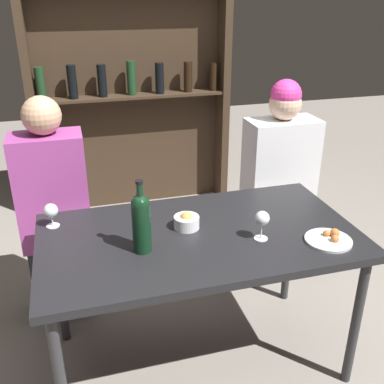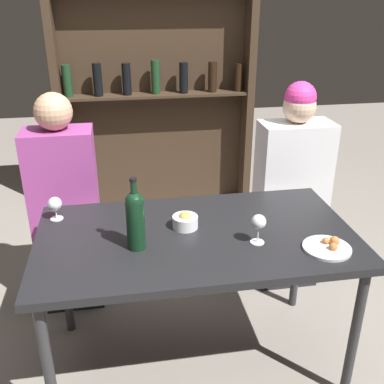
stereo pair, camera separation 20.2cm
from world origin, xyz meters
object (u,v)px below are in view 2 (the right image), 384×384
at_px(seated_person_right, 291,194).
at_px(snack_bowl, 185,221).
at_px(wine_bottle, 135,218).
at_px(seated_person_left, 66,212).
at_px(wine_glass_1, 55,205).
at_px(food_plate_0, 328,247).
at_px(wine_glass_0, 259,223).

bearing_deg(seated_person_right, snack_bowl, -143.86).
xyz_separation_m(wine_bottle, seated_person_left, (-0.36, 0.66, -0.27)).
bearing_deg(wine_glass_1, food_plate_0, -21.93).
xyz_separation_m(wine_glass_1, seated_person_right, (1.30, 0.34, -0.20)).
bearing_deg(wine_glass_0, seated_person_left, 140.97).
distance_m(food_plate_0, snack_bowl, 0.62).
xyz_separation_m(wine_glass_0, seated_person_left, (-0.87, 0.70, -0.23)).
xyz_separation_m(snack_bowl, seated_person_right, (0.71, 0.52, -0.16)).
bearing_deg(snack_bowl, wine_glass_0, -32.86).
bearing_deg(wine_glass_1, snack_bowl, -17.15).
height_order(wine_glass_1, seated_person_right, seated_person_right).
xyz_separation_m(wine_glass_0, wine_glass_1, (-0.87, 0.36, -0.02)).
height_order(wine_bottle, food_plate_0, wine_bottle).
xyz_separation_m(snack_bowl, seated_person_left, (-0.58, 0.52, -0.17)).
relative_size(wine_bottle, snack_bowl, 2.73).
height_order(wine_bottle, seated_person_right, seated_person_right).
bearing_deg(seated_person_left, seated_person_right, 0.00).
distance_m(wine_glass_0, seated_person_right, 0.85).
distance_m(wine_glass_1, seated_person_left, 0.40).
distance_m(wine_bottle, seated_person_right, 1.18).
bearing_deg(food_plate_0, snack_bowl, 153.39).
bearing_deg(seated_person_right, seated_person_left, 180.00).
bearing_deg(seated_person_left, food_plate_0, -35.00).
distance_m(wine_glass_1, food_plate_0, 1.23).
bearing_deg(seated_person_right, wine_glass_1, -165.27).
bearing_deg(wine_bottle, wine_glass_1, 138.49).
relative_size(wine_glass_1, food_plate_0, 0.56).
relative_size(wine_glass_0, snack_bowl, 1.15).
relative_size(wine_glass_1, seated_person_left, 0.09).
bearing_deg(wine_glass_0, wine_bottle, 174.82).
height_order(wine_glass_1, snack_bowl, wine_glass_1).
relative_size(wine_bottle, food_plate_0, 1.57).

